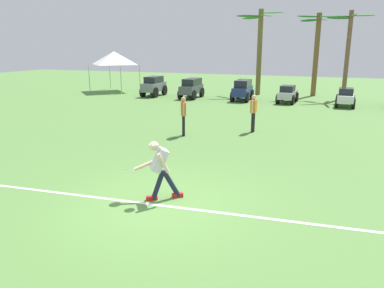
% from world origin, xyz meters
% --- Properties ---
extents(ground_plane, '(80.00, 80.00, 0.00)m').
position_xyz_m(ground_plane, '(0.00, 0.00, 0.00)').
color(ground_plane, '#55833E').
extents(field_line_paint, '(23.79, 2.19, 0.01)m').
position_xyz_m(field_line_paint, '(0.00, -0.07, 0.00)').
color(field_line_paint, white).
rests_on(field_line_paint, ground_plane).
extents(frisbee_thrower, '(1.05, 0.63, 1.40)m').
position_xyz_m(frisbee_thrower, '(-0.07, 0.27, 0.79)').
color(frisbee_thrower, '#191E38').
rests_on(frisbee_thrower, ground_plane).
extents(frisbee_in_flight, '(0.26, 0.25, 0.11)m').
position_xyz_m(frisbee_in_flight, '(-0.75, 0.01, 0.72)').
color(frisbee_in_flight, white).
extents(teammate_near_sideline, '(0.21, 0.49, 1.56)m').
position_xyz_m(teammate_near_sideline, '(0.38, 8.11, 0.94)').
color(teammate_near_sideline, black).
rests_on(teammate_near_sideline, ground_plane).
extents(teammate_midfield, '(0.32, 0.48, 1.56)m').
position_xyz_m(teammate_midfield, '(-2.06, 6.43, 0.94)').
color(teammate_midfield, black).
rests_on(teammate_midfield, ground_plane).
extents(parked_car_slot_a, '(1.22, 2.38, 1.40)m').
position_xyz_m(parked_car_slot_a, '(-8.85, 17.16, 0.74)').
color(parked_car_slot_a, slate).
rests_on(parked_car_slot_a, ground_plane).
extents(parked_car_slot_b, '(1.18, 2.42, 1.34)m').
position_xyz_m(parked_car_slot_b, '(-5.91, 17.12, 0.72)').
color(parked_car_slot_b, '#474C51').
rests_on(parked_car_slot_b, ground_plane).
extents(parked_car_slot_c, '(1.23, 2.43, 1.34)m').
position_xyz_m(parked_car_slot_c, '(-2.34, 17.28, 0.72)').
color(parked_car_slot_c, navy).
rests_on(parked_car_slot_c, ground_plane).
extents(parked_car_slot_d, '(1.17, 2.24, 1.10)m').
position_xyz_m(parked_car_slot_d, '(0.59, 17.23, 0.56)').
color(parked_car_slot_d, '#B7BABF').
rests_on(parked_car_slot_d, ground_plane).
extents(parked_car_slot_e, '(1.09, 2.21, 1.10)m').
position_xyz_m(parked_car_slot_e, '(4.01, 16.93, 0.56)').
color(parked_car_slot_e, silver).
rests_on(parked_car_slot_e, ground_plane).
extents(palm_tree_far_left, '(3.30, 3.03, 6.04)m').
position_xyz_m(palm_tree_far_left, '(-2.04, 20.69, 3.48)').
color(palm_tree_far_left, brown).
rests_on(palm_tree_far_left, ground_plane).
extents(palm_tree_left_of_centre, '(3.04, 3.22, 5.73)m').
position_xyz_m(palm_tree_left_of_centre, '(1.85, 21.49, 3.33)').
color(palm_tree_left_of_centre, brown).
rests_on(palm_tree_left_of_centre, ground_plane).
extents(palm_tree_right_of_centre, '(3.03, 3.14, 5.76)m').
position_xyz_m(palm_tree_right_of_centre, '(3.88, 20.56, 3.48)').
color(palm_tree_right_of_centre, brown).
rests_on(palm_tree_right_of_centre, ground_plane).
extents(event_tent, '(2.99, 2.99, 3.11)m').
position_xyz_m(event_tent, '(-13.09, 18.74, 2.60)').
color(event_tent, '#B2B5BA').
rests_on(event_tent, ground_plane).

